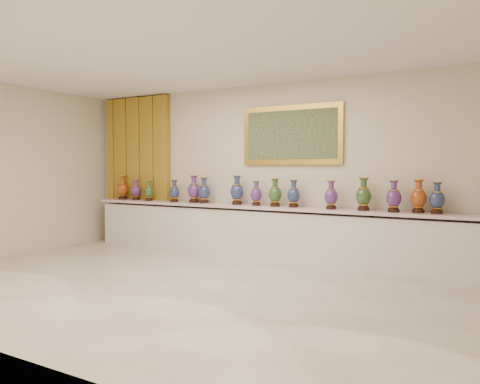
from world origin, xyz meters
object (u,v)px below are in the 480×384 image
Objects in this scene: counter at (266,233)px; vase_2 at (149,192)px; vase_1 at (136,190)px; vase_0 at (123,189)px.

vase_2 reaches higher than counter.
vase_1 reaches higher than vase_2.
vase_0 reaches higher than counter.
counter is 14.77× the size of vase_0.
vase_2 is (0.75, -0.05, -0.04)m from vase_0.
vase_1 is at bearing -0.08° from vase_0.
vase_1 is 1.06× the size of vase_2.
counter is 17.04× the size of vase_1.
vase_2 is at bearing -178.97° from counter.
vase_0 is at bearing 179.91° from counter.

